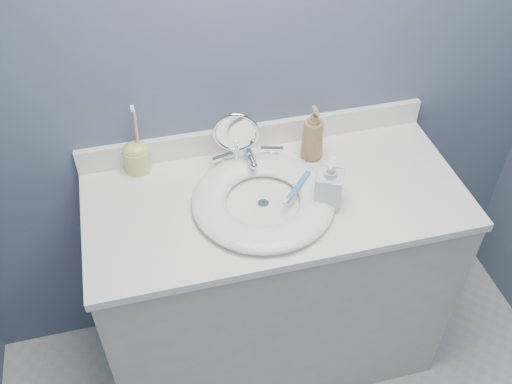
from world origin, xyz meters
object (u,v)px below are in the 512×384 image
object	(u,v)px
soap_bottle_clear	(330,182)
toothbrush_holder	(137,156)
soap_bottle_amber	(313,133)
makeup_mirror	(236,139)

from	to	relation	value
soap_bottle_clear	toothbrush_holder	bearing A→B (deg)	178.05
toothbrush_holder	soap_bottle_clear	bearing A→B (deg)	-29.06
soap_bottle_amber	toothbrush_holder	size ratio (longest dim) A/B	0.79
soap_bottle_amber	makeup_mirror	bearing A→B (deg)	-178.75
soap_bottle_clear	soap_bottle_amber	bearing A→B (deg)	111.53
soap_bottle_amber	soap_bottle_clear	xyz separation A→B (m)	(-0.02, -0.23, -0.01)
soap_bottle_amber	soap_bottle_clear	size ratio (longest dim) A/B	1.12
soap_bottle_clear	makeup_mirror	bearing A→B (deg)	162.30
makeup_mirror	toothbrush_holder	distance (m)	0.34
makeup_mirror	soap_bottle_amber	bearing A→B (deg)	11.72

